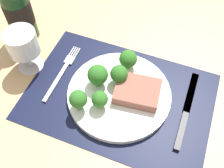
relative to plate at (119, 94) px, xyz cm
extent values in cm
cube|color=tan|center=(0.00, 0.00, -2.60)|extent=(140.00, 110.00, 3.00)
cube|color=black|center=(0.00, 0.00, -0.95)|extent=(46.34, 31.80, 0.30)
cylinder|color=white|center=(0.00, 0.00, 0.00)|extent=(25.84, 25.84, 1.60)
cube|color=#8C5647|center=(4.29, 1.07, 2.15)|extent=(11.73, 9.65, 2.69)
cylinder|color=#6B994C|center=(-0.74, 8.44, 1.41)|extent=(1.64, 1.64, 1.22)
sphere|color=#2D6B23|center=(-0.74, 8.44, 4.00)|extent=(4.67, 4.67, 4.67)
cylinder|color=#5B8942|center=(-5.85, 0.61, 1.60)|extent=(1.90, 1.90, 1.61)
sphere|color=#2D6B23|center=(-5.85, 0.61, 4.56)|extent=(5.08, 5.08, 5.08)
cylinder|color=#6B994C|center=(-1.18, 2.89, 1.65)|extent=(1.21, 1.21, 1.71)
sphere|color=#2D6B23|center=(-1.18, 2.89, 4.37)|extent=(4.37, 4.37, 4.37)
cylinder|color=#6B994C|center=(-2.93, -5.19, 1.55)|extent=(1.56, 1.56, 1.50)
sphere|color=#2D6B23|center=(-2.93, -5.19, 3.95)|extent=(3.90, 3.90, 3.90)
cylinder|color=#5B8942|center=(-7.30, -7.34, 1.82)|extent=(1.71, 1.71, 2.05)
sphere|color=#2D6B23|center=(-7.30, -7.34, 4.65)|extent=(4.24, 4.24, 4.24)
cube|color=silver|center=(-16.76, -2.00, -0.55)|extent=(1.00, 13.00, 0.50)
cube|color=silver|center=(-16.76, 5.80, -0.55)|extent=(2.40, 2.60, 0.40)
cube|color=silver|center=(-17.66, 8.90, -0.55)|extent=(0.30, 3.60, 0.35)
cube|color=silver|center=(-17.06, 8.90, -0.55)|extent=(0.30, 3.60, 0.35)
cube|color=silver|center=(-16.46, 8.90, -0.55)|extent=(0.30, 3.60, 0.35)
cube|color=silver|center=(-15.86, 8.90, -0.55)|extent=(0.30, 3.60, 0.35)
cube|color=black|center=(16.84, -3.90, -0.40)|extent=(1.40, 10.00, 0.80)
cube|color=silver|center=(16.84, 7.60, -0.65)|extent=(1.80, 13.00, 0.30)
cylinder|color=#143819|center=(-33.26, 10.31, 8.69)|extent=(7.46, 7.46, 19.59)
cylinder|color=black|center=(-33.26, 10.31, 7.72)|extent=(7.61, 7.61, 6.86)
cylinder|color=silver|center=(-26.06, 0.66, -0.90)|extent=(6.94, 6.94, 0.40)
cylinder|color=silver|center=(-26.06, 0.66, 2.08)|extent=(0.80, 0.80, 5.55)
cylinder|color=silver|center=(-26.06, 0.66, 7.97)|extent=(7.97, 7.97, 6.24)
cylinder|color=#560C19|center=(-26.06, 0.66, 5.84)|extent=(7.02, 7.02, 1.97)
camera|label=1|loc=(10.94, -33.18, 56.05)|focal=42.21mm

